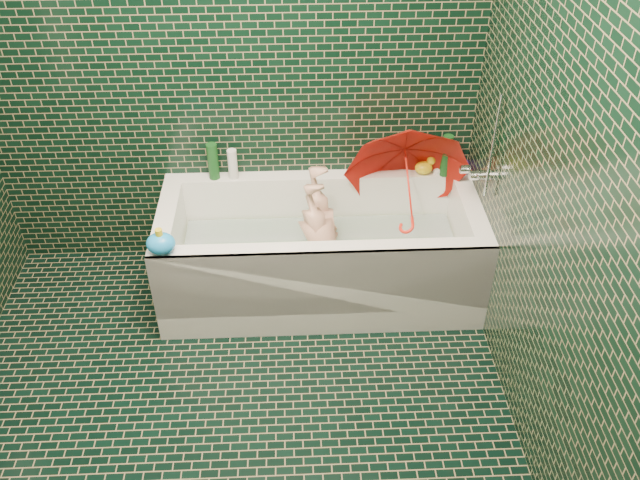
{
  "coord_description": "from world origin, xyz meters",
  "views": [
    {
      "loc": [
        0.32,
        -1.85,
        2.59
      ],
      "look_at": [
        0.44,
        0.82,
        0.5
      ],
      "focal_mm": 38.0,
      "sensor_mm": 36.0,
      "label": 1
    }
  ],
  "objects_px": {
    "bathtub": "(320,260)",
    "rubber_duck": "(425,166)",
    "child": "(325,249)",
    "umbrella": "(409,187)",
    "bath_toy": "(161,243)"
  },
  "relations": [
    {
      "from": "bathtub",
      "to": "rubber_duck",
      "type": "height_order",
      "value": "rubber_duck"
    },
    {
      "from": "child",
      "to": "umbrella",
      "type": "distance_m",
      "value": 0.56
    },
    {
      "from": "bath_toy",
      "to": "child",
      "type": "bearing_deg",
      "value": 25.9
    },
    {
      "from": "rubber_duck",
      "to": "bath_toy",
      "type": "distance_m",
      "value": 1.51
    },
    {
      "from": "umbrella",
      "to": "child",
      "type": "bearing_deg",
      "value": -151.95
    },
    {
      "from": "bathtub",
      "to": "rubber_duck",
      "type": "relative_size",
      "value": 13.05
    },
    {
      "from": "child",
      "to": "umbrella",
      "type": "bearing_deg",
      "value": 120.92
    },
    {
      "from": "umbrella",
      "to": "bath_toy",
      "type": "bearing_deg",
      "value": -149.74
    },
    {
      "from": "bath_toy",
      "to": "bathtub",
      "type": "bearing_deg",
      "value": 27.95
    },
    {
      "from": "umbrella",
      "to": "bath_toy",
      "type": "relative_size",
      "value": 4.28
    },
    {
      "from": "bathtub",
      "to": "umbrella",
      "type": "height_order",
      "value": "umbrella"
    },
    {
      "from": "child",
      "to": "umbrella",
      "type": "relative_size",
      "value": 1.41
    },
    {
      "from": "rubber_duck",
      "to": "bathtub",
      "type": "bearing_deg",
      "value": -159.37
    },
    {
      "from": "umbrella",
      "to": "bath_toy",
      "type": "xyz_separation_m",
      "value": [
        -1.24,
        -0.43,
        0.0
      ]
    },
    {
      "from": "bathtub",
      "to": "umbrella",
      "type": "distance_m",
      "value": 0.63
    }
  ]
}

